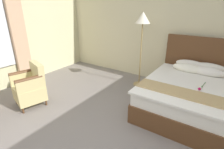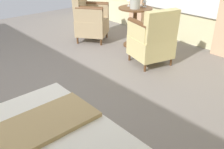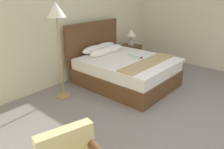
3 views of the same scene
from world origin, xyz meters
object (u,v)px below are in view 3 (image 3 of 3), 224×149
Objects in this scene: nightstand at (131,55)px; floor_lamp_brass at (57,18)px; bedside_lamp at (131,35)px; bed at (123,68)px.

nightstand is 0.31× the size of floor_lamp_brass.
floor_lamp_brass reaches higher than bedside_lamp.
nightstand is at bearing 29.43° from bed.
bedside_lamp is 0.23× the size of floor_lamp_brass.
bed reaches higher than bedside_lamp.
floor_lamp_brass reaches higher than bed.
nightstand is at bearing 4.78° from floor_lamp_brass.
nightstand is 0.55m from bedside_lamp.
nightstand is 1.35× the size of bedside_lamp.
bed is 1.49m from bedside_lamp.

